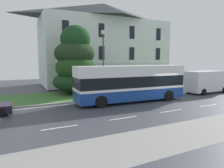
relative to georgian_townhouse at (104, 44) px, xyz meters
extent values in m
cube|color=#3D3F48|center=(-0.51, -15.73, -6.15)|extent=(60.00, 56.00, 0.06)
cube|color=silver|center=(-0.51, -12.08, -6.12)|extent=(54.00, 0.14, 0.01)
cube|color=silver|center=(-10.51, -17.53, -6.12)|extent=(2.00, 0.12, 0.01)
cube|color=silver|center=(-6.51, -17.53, -6.12)|extent=(2.00, 0.12, 0.01)
cube|color=silver|center=(-2.51, -17.53, -6.12)|extent=(2.00, 0.12, 0.01)
cube|color=silver|center=(1.49, -17.53, -6.12)|extent=(2.00, 0.12, 0.01)
cube|color=#9E9E99|center=(-0.51, -11.61, -6.06)|extent=(57.00, 0.24, 0.12)
cube|color=#3E6F32|center=(-0.51, -8.64, -6.06)|extent=(57.00, 5.71, 0.12)
cube|color=silver|center=(0.00, 0.00, -1.34)|extent=(18.37, 8.51, 9.33)
pyramid|color=#32373B|center=(0.00, 0.00, 4.63)|extent=(18.74, 8.68, 2.60)
cube|color=white|center=(0.00, -4.28, -2.79)|extent=(18.37, 0.06, 0.20)
cube|color=#2D333D|center=(0.00, -4.29, -4.90)|extent=(1.10, 0.06, 2.20)
cube|color=white|center=(-6.89, -4.29, -4.42)|extent=(0.92, 0.04, 1.84)
cube|color=black|center=(-6.89, -4.31, -4.42)|extent=(0.82, 0.03, 1.74)
cube|color=white|center=(-2.30, -4.29, -4.42)|extent=(0.92, 0.04, 1.84)
cube|color=black|center=(-2.30, -4.31, -4.42)|extent=(0.82, 0.03, 1.74)
cube|color=white|center=(2.30, -4.29, -4.42)|extent=(0.92, 0.04, 1.84)
cube|color=black|center=(2.30, -4.31, -4.42)|extent=(0.82, 0.03, 1.74)
cube|color=white|center=(6.89, -4.29, -4.42)|extent=(0.92, 0.04, 1.84)
cube|color=black|center=(6.89, -4.31, -4.42)|extent=(0.82, 0.03, 1.74)
cube|color=white|center=(-6.89, -4.29, -1.55)|extent=(0.92, 0.04, 1.84)
cube|color=black|center=(-6.89, -4.31, -1.55)|extent=(0.82, 0.03, 1.74)
cube|color=white|center=(-2.30, -4.29, -1.55)|extent=(0.92, 0.04, 1.84)
cube|color=black|center=(-2.30, -4.31, -1.55)|extent=(0.82, 0.03, 1.74)
cube|color=white|center=(2.30, -4.29, -1.55)|extent=(0.92, 0.04, 1.84)
cube|color=black|center=(2.30, -4.31, -1.55)|extent=(0.82, 0.03, 1.74)
cube|color=white|center=(6.89, -4.29, -1.55)|extent=(0.92, 0.04, 1.84)
cube|color=black|center=(6.89, -4.31, -1.55)|extent=(0.82, 0.03, 1.74)
cube|color=white|center=(-6.89, -4.29, 1.32)|extent=(0.92, 0.04, 1.84)
cube|color=black|center=(-6.89, -4.31, 1.32)|extent=(0.82, 0.03, 1.74)
cube|color=white|center=(-2.30, -4.29, 1.32)|extent=(0.92, 0.04, 1.84)
cube|color=black|center=(-2.30, -4.31, 1.32)|extent=(0.82, 0.03, 1.74)
cube|color=white|center=(2.30, -4.29, 1.32)|extent=(0.92, 0.04, 1.84)
cube|color=black|center=(2.30, -4.31, 1.32)|extent=(0.82, 0.03, 1.74)
cube|color=white|center=(6.89, -4.29, 1.32)|extent=(0.92, 0.04, 1.84)
cube|color=black|center=(6.89, -4.31, 1.32)|extent=(0.82, 0.03, 1.74)
cube|color=black|center=(0.00, -11.33, -5.05)|extent=(12.71, 0.04, 0.04)
cube|color=black|center=(0.00, -11.33, -5.92)|extent=(12.71, 0.04, 0.04)
cylinder|color=black|center=(-6.36, -11.33, -5.53)|extent=(0.02, 0.02, 0.95)
cylinder|color=black|center=(-5.90, -11.33, -5.53)|extent=(0.02, 0.02, 0.95)
cylinder|color=black|center=(-5.45, -11.33, -5.53)|extent=(0.02, 0.02, 0.95)
cylinder|color=black|center=(-4.99, -11.33, -5.53)|extent=(0.02, 0.02, 0.95)
cylinder|color=black|center=(-4.54, -11.33, -5.53)|extent=(0.02, 0.02, 0.95)
cylinder|color=black|center=(-4.09, -11.33, -5.53)|extent=(0.02, 0.02, 0.95)
cylinder|color=black|center=(-3.63, -11.33, -5.53)|extent=(0.02, 0.02, 0.95)
cylinder|color=black|center=(-3.18, -11.33, -5.53)|extent=(0.02, 0.02, 0.95)
cylinder|color=black|center=(-2.72, -11.33, -5.53)|extent=(0.02, 0.02, 0.95)
cylinder|color=black|center=(-2.27, -11.33, -5.53)|extent=(0.02, 0.02, 0.95)
cylinder|color=black|center=(-1.82, -11.33, -5.53)|extent=(0.02, 0.02, 0.95)
cylinder|color=black|center=(-1.36, -11.33, -5.53)|extent=(0.02, 0.02, 0.95)
cylinder|color=black|center=(-0.91, -11.33, -5.53)|extent=(0.02, 0.02, 0.95)
cylinder|color=black|center=(-0.45, -11.33, -5.53)|extent=(0.02, 0.02, 0.95)
cylinder|color=black|center=(0.00, -11.33, -5.53)|extent=(0.02, 0.02, 0.95)
cylinder|color=black|center=(0.45, -11.33, -5.53)|extent=(0.02, 0.02, 0.95)
cylinder|color=black|center=(0.91, -11.33, -5.53)|extent=(0.02, 0.02, 0.95)
cylinder|color=black|center=(1.36, -11.33, -5.53)|extent=(0.02, 0.02, 0.95)
cylinder|color=black|center=(1.82, -11.33, -5.53)|extent=(0.02, 0.02, 0.95)
cylinder|color=black|center=(2.27, -11.33, -5.53)|extent=(0.02, 0.02, 0.95)
cylinder|color=black|center=(2.72, -11.33, -5.53)|extent=(0.02, 0.02, 0.95)
cylinder|color=black|center=(3.18, -11.33, -5.53)|extent=(0.02, 0.02, 0.95)
cylinder|color=black|center=(3.63, -11.33, -5.53)|extent=(0.02, 0.02, 0.95)
cylinder|color=black|center=(4.09, -11.33, -5.53)|extent=(0.02, 0.02, 0.95)
cylinder|color=black|center=(4.54, -11.33, -5.53)|extent=(0.02, 0.02, 0.95)
cylinder|color=black|center=(4.99, -11.33, -5.53)|extent=(0.02, 0.02, 0.95)
cylinder|color=black|center=(5.45, -11.33, -5.53)|extent=(0.02, 0.02, 0.95)
cylinder|color=black|center=(5.90, -11.33, -5.53)|extent=(0.02, 0.02, 0.95)
cylinder|color=black|center=(6.36, -11.33, -5.53)|extent=(0.02, 0.02, 0.95)
cylinder|color=#423328|center=(-6.64, -7.57, -5.11)|extent=(0.40, 0.40, 1.80)
ellipsoid|color=#183518|center=(-6.72, -7.47, -4.75)|extent=(4.80, 4.80, 2.29)
ellipsoid|color=#1D3C16|center=(-6.77, -7.77, -3.26)|extent=(4.13, 4.13, 2.69)
ellipsoid|color=#1D3119|center=(-6.74, -7.43, -1.77)|extent=(4.25, 4.25, 2.63)
ellipsoid|color=#173A1A|center=(-6.64, -7.46, -0.28)|extent=(3.12, 3.12, 2.87)
cube|color=navy|center=(-3.42, -13.36, -5.34)|extent=(9.90, 2.87, 1.05)
cube|color=white|center=(-3.42, -13.36, -4.85)|extent=(9.92, 2.89, 0.20)
cube|color=black|center=(-3.42, -13.36, -4.32)|extent=(9.82, 2.83, 0.99)
cube|color=white|center=(-3.42, -13.36, -3.38)|extent=(9.90, 2.87, 0.88)
cube|color=black|center=(1.50, -13.58, -4.37)|extent=(0.15, 2.05, 0.91)
cube|color=black|center=(1.50, -13.58, -3.43)|extent=(0.14, 1.76, 0.56)
cylinder|color=silver|center=(1.53, -12.80, -5.64)|extent=(0.05, 0.20, 0.20)
cylinder|color=silver|center=(1.46, -14.36, -5.64)|extent=(0.05, 0.20, 0.20)
cylinder|color=black|center=(-0.13, -12.34, -5.64)|extent=(0.97, 0.34, 0.96)
cylinder|color=black|center=(-0.24, -14.67, -5.64)|extent=(0.97, 0.34, 0.96)
cylinder|color=black|center=(-6.60, -12.05, -5.64)|extent=(0.97, 0.34, 0.96)
cylinder|color=black|center=(-6.70, -14.39, -5.64)|extent=(0.97, 0.34, 0.96)
cube|color=white|center=(8.96, -13.00, -5.44)|extent=(1.12, 2.02, 0.94)
cube|color=white|center=(6.27, -13.07, -4.79)|extent=(4.35, 2.09, 2.23)
cube|color=black|center=(8.44, -13.02, -4.39)|extent=(0.10, 1.59, 0.90)
cylinder|color=black|center=(8.50, -12.06, -5.78)|extent=(0.69, 0.24, 0.68)
cylinder|color=black|center=(8.55, -13.97, -5.78)|extent=(0.69, 0.24, 0.68)
cylinder|color=black|center=(5.06, -12.14, -5.78)|extent=(0.69, 0.24, 0.68)
cylinder|color=black|center=(5.11, -14.05, -5.78)|extent=(0.69, 0.24, 0.68)
cylinder|color=black|center=(-13.54, -12.17, -5.82)|extent=(0.60, 0.18, 0.60)
cylinder|color=black|center=(-13.54, -13.86, -5.82)|extent=(0.60, 0.18, 0.60)
cylinder|color=#333338|center=(-4.65, -10.17, -2.98)|extent=(0.14, 0.14, 6.05)
cube|color=beige|center=(-4.65, -10.17, 0.22)|extent=(0.36, 0.24, 0.36)
cylinder|color=black|center=(-2.72, -10.66, -5.55)|extent=(0.50, 0.50, 0.92)
ellipsoid|color=black|center=(-2.72, -10.66, -5.00)|extent=(0.51, 0.51, 0.18)
camera|label=1|loc=(-12.61, -28.23, -2.42)|focal=31.86mm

